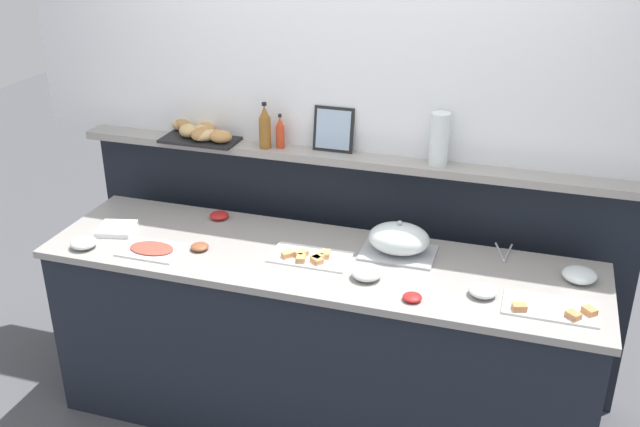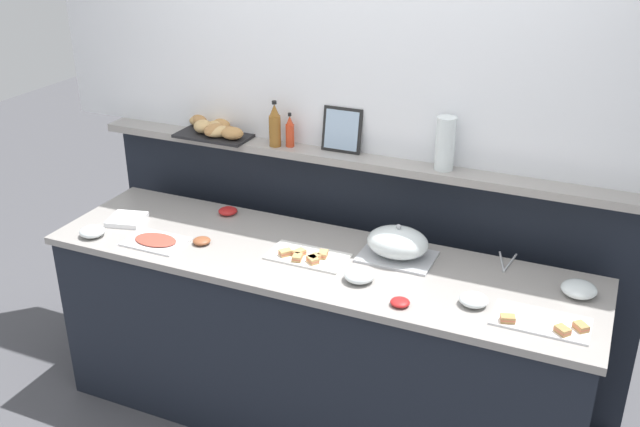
% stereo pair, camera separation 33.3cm
% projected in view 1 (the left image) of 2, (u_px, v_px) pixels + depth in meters
% --- Properties ---
extents(ground_plane, '(12.00, 12.00, 0.00)m').
position_uv_depth(ground_plane, '(349.00, 351.00, 4.24)').
color(ground_plane, '#4C4C51').
extents(buffet_counter, '(2.58, 0.70, 0.93)m').
position_uv_depth(buffet_counter, '(318.00, 341.00, 3.53)').
color(buffet_counter, black).
rests_on(buffet_counter, ground_plane).
extents(back_ledge_unit, '(2.87, 0.22, 1.28)m').
position_uv_depth(back_ledge_unit, '(348.00, 256.00, 3.89)').
color(back_ledge_unit, black).
rests_on(back_ledge_unit, ground_plane).
extents(upper_wall_panel, '(3.47, 0.08, 1.32)m').
position_uv_depth(upper_wall_panel, '(353.00, 14.00, 3.39)').
color(upper_wall_panel, white).
rests_on(upper_wall_panel, back_ledge_unit).
extents(sandwich_platter_side, '(0.38, 0.19, 0.04)m').
position_uv_depth(sandwich_platter_side, '(552.00, 309.00, 2.92)').
color(sandwich_platter_side, white).
rests_on(sandwich_platter_side, buffet_counter).
extents(sandwich_platter_front, '(0.37, 0.20, 0.04)m').
position_uv_depth(sandwich_platter_front, '(310.00, 257.00, 3.31)').
color(sandwich_platter_front, white).
rests_on(sandwich_platter_front, buffet_counter).
extents(cold_cuts_platter, '(0.29, 0.20, 0.02)m').
position_uv_depth(cold_cuts_platter, '(152.00, 249.00, 3.38)').
color(cold_cuts_platter, white).
rests_on(cold_cuts_platter, buffet_counter).
extents(serving_cloche, '(0.34, 0.24, 0.17)m').
position_uv_depth(serving_cloche, '(399.00, 240.00, 3.33)').
color(serving_cloche, '#B7BABF').
rests_on(serving_cloche, buffet_counter).
extents(glass_bowl_large, '(0.13, 0.13, 0.05)m').
position_uv_depth(glass_bowl_large, '(367.00, 273.00, 3.15)').
color(glass_bowl_large, silver).
rests_on(glass_bowl_large, buffet_counter).
extents(glass_bowl_medium, '(0.12, 0.12, 0.05)m').
position_uv_depth(glass_bowl_medium, '(84.00, 243.00, 3.41)').
color(glass_bowl_medium, silver).
rests_on(glass_bowl_medium, buffet_counter).
extents(glass_bowl_small, '(0.12, 0.12, 0.05)m').
position_uv_depth(glass_bowl_small, '(483.00, 291.00, 3.02)').
color(glass_bowl_small, silver).
rests_on(glass_bowl_small, buffet_counter).
extents(glass_bowl_extra, '(0.15, 0.15, 0.06)m').
position_uv_depth(glass_bowl_extra, '(579.00, 275.00, 3.13)').
color(glass_bowl_extra, silver).
rests_on(glass_bowl_extra, buffet_counter).
extents(condiment_bowl_cream, '(0.10, 0.10, 0.03)m').
position_uv_depth(condiment_bowl_cream, '(219.00, 215.00, 3.71)').
color(condiment_bowl_cream, red).
rests_on(condiment_bowl_cream, buffet_counter).
extents(condiment_bowl_dark, '(0.09, 0.09, 0.03)m').
position_uv_depth(condiment_bowl_dark, '(200.00, 247.00, 3.39)').
color(condiment_bowl_dark, brown).
rests_on(condiment_bowl_dark, buffet_counter).
extents(condiment_bowl_teal, '(0.08, 0.08, 0.03)m').
position_uv_depth(condiment_bowl_teal, '(412.00, 297.00, 2.98)').
color(condiment_bowl_teal, red).
rests_on(condiment_bowl_teal, buffet_counter).
extents(serving_tongs, '(0.08, 0.19, 0.01)m').
position_uv_depth(serving_tongs, '(504.00, 253.00, 3.36)').
color(serving_tongs, '#B7BABF').
rests_on(serving_tongs, buffet_counter).
extents(napkin_stack, '(0.21, 0.21, 0.03)m').
position_uv_depth(napkin_stack, '(117.00, 229.00, 3.58)').
color(napkin_stack, white).
rests_on(napkin_stack, buffet_counter).
extents(vinegar_bottle_amber, '(0.06, 0.06, 0.24)m').
position_uv_depth(vinegar_bottle_amber, '(265.00, 128.00, 3.62)').
color(vinegar_bottle_amber, '#8E5B23').
rests_on(vinegar_bottle_amber, back_ledge_unit).
extents(hot_sauce_bottle, '(0.04, 0.04, 0.18)m').
position_uv_depth(hot_sauce_bottle, '(280.00, 133.00, 3.64)').
color(hot_sauce_bottle, red).
rests_on(hot_sauce_bottle, back_ledge_unit).
extents(bread_basket, '(0.42, 0.30, 0.08)m').
position_uv_depth(bread_basket, '(201.00, 132.00, 3.77)').
color(bread_basket, black).
rests_on(bread_basket, back_ledge_unit).
extents(framed_picture, '(0.20, 0.05, 0.22)m').
position_uv_depth(framed_picture, '(333.00, 129.00, 3.58)').
color(framed_picture, black).
rests_on(framed_picture, back_ledge_unit).
extents(water_carafe, '(0.09, 0.09, 0.25)m').
position_uv_depth(water_carafe, '(439.00, 139.00, 3.40)').
color(water_carafe, silver).
rests_on(water_carafe, back_ledge_unit).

